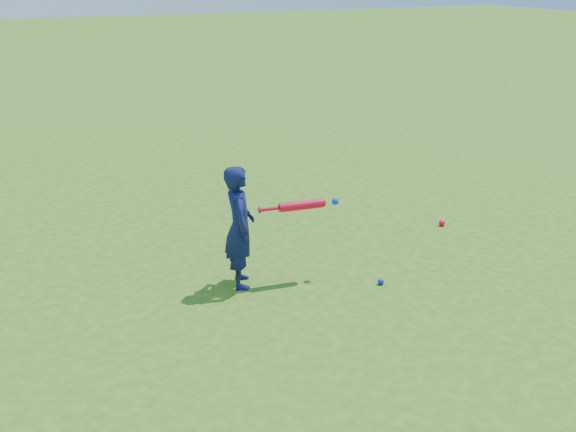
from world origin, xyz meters
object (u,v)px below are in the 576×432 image
(ground_ball_blue, at_px, (381,282))
(child, at_px, (240,227))
(ground_ball_red, at_px, (442,223))
(bat_swing, at_px, (304,205))

(ground_ball_blue, bearing_deg, child, 153.93)
(child, height_order, ground_ball_blue, child)
(child, relative_size, ground_ball_blue, 19.57)
(ground_ball_red, xyz_separation_m, bat_swing, (-2.18, -0.52, 0.75))
(ground_ball_red, height_order, bat_swing, bat_swing)
(child, xyz_separation_m, ground_ball_blue, (1.27, -0.62, -0.59))
(child, bearing_deg, ground_ball_red, -66.83)
(child, xyz_separation_m, bat_swing, (0.64, -0.13, 0.17))
(child, distance_m, ground_ball_blue, 1.53)
(ground_ball_red, height_order, ground_ball_blue, ground_ball_red)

